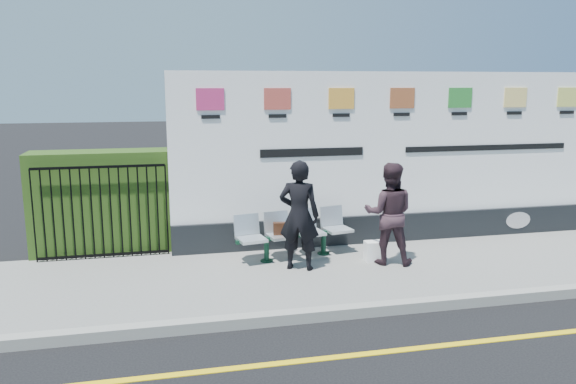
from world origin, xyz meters
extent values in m
plane|color=black|center=(0.00, 0.00, 0.00)|extent=(80.00, 80.00, 0.00)
cube|color=slate|center=(0.00, 2.50, 0.06)|extent=(14.00, 3.00, 0.12)
cube|color=gray|center=(0.00, 1.00, 0.07)|extent=(14.00, 0.18, 0.14)
cube|color=yellow|center=(0.00, 0.00, 0.00)|extent=(14.00, 0.10, 0.01)
cube|color=black|center=(0.50, 3.85, 0.37)|extent=(8.00, 0.30, 0.50)
cube|color=white|center=(0.50, 3.85, 1.87)|extent=(8.00, 0.14, 2.50)
cube|color=#2B4915|center=(-4.58, 4.30, 0.97)|extent=(2.35, 0.70, 1.70)
imported|color=black|center=(-1.60, 2.63, 0.96)|extent=(0.72, 0.62, 1.68)
imported|color=#332128|center=(-0.16, 2.61, 0.92)|extent=(0.95, 0.85, 1.60)
cube|color=black|center=(-1.77, 3.15, 0.63)|extent=(0.26, 0.13, 0.20)
cube|color=white|center=(-0.33, 2.75, 0.28)|extent=(0.32, 0.19, 0.32)
camera|label=1|loc=(-3.57, -5.37, 2.92)|focal=35.00mm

